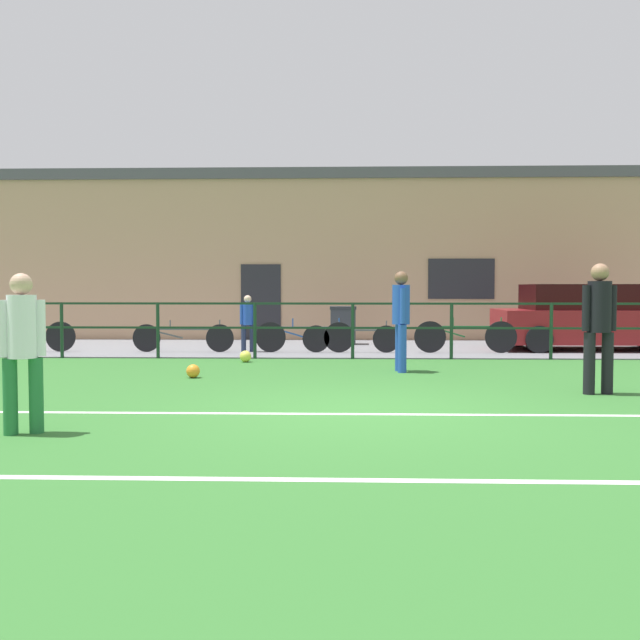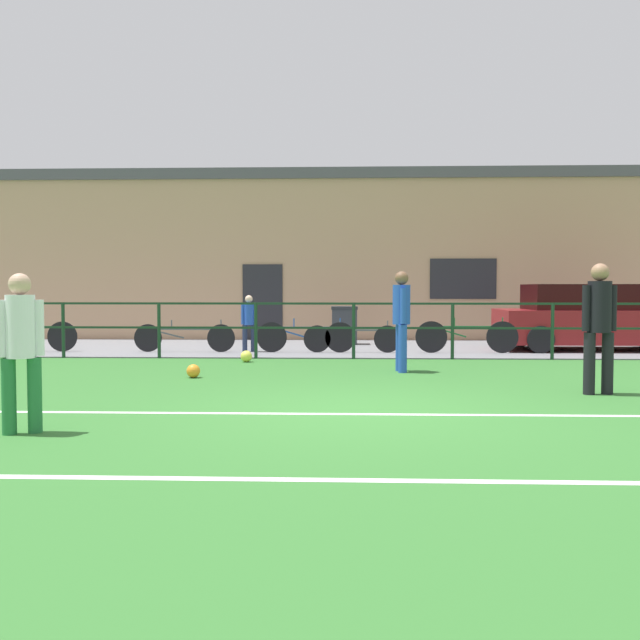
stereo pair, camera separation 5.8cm
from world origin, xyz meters
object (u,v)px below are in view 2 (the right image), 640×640
at_px(player_striker, 401,315).
at_px(soccer_ball_match, 246,356).
at_px(player_winger, 21,343).
at_px(trash_bin_0, 345,325).
at_px(player_goalkeeper, 599,320).
at_px(bicycle_parked_3, 467,336).
at_px(bicycle_parked_2, 184,337).
at_px(bicycle_parked_4, 306,337).
at_px(spectator_child, 249,320).
at_px(soccer_ball_spare, 193,371).
at_px(bicycle_parked_1, 25,336).
at_px(bicycle_parked_0, 352,338).
at_px(parked_car_red, 592,319).

xyz_separation_m(player_striker, soccer_ball_match, (-2.89, 1.46, -0.87)).
xyz_separation_m(player_winger, trash_bin_0, (3.16, 10.92, -0.39)).
height_order(player_goalkeeper, bicycle_parked_3, player_goalkeeper).
height_order(player_goalkeeper, player_striker, player_goalkeeper).
distance_m(player_winger, bicycle_parked_2, 8.64).
xyz_separation_m(player_winger, bicycle_parked_4, (2.30, 8.62, -0.53)).
height_order(player_striker, bicycle_parked_3, player_striker).
bearing_deg(spectator_child, soccer_ball_spare, 76.46).
height_order(player_goalkeeper, bicycle_parked_1, player_goalkeeper).
height_order(player_winger, bicycle_parked_0, player_winger).
distance_m(player_goalkeeper, soccer_ball_spare, 6.13).
relative_size(spectator_child, parked_car_red, 0.29).
xyz_separation_m(player_striker, bicycle_parked_1, (-8.18, 3.36, -0.61)).
bearing_deg(bicycle_parked_4, parked_car_red, 7.77).
relative_size(soccer_ball_spare, bicycle_parked_3, 0.10).
relative_size(parked_car_red, bicycle_parked_4, 1.99).
distance_m(bicycle_parked_4, trash_bin_0, 2.46).
bearing_deg(player_winger, player_striker, -152.23).
height_order(player_striker, player_winger, player_striker).
bearing_deg(bicycle_parked_0, trash_bin_0, 94.25).
relative_size(spectator_child, bicycle_parked_2, 0.56).
relative_size(bicycle_parked_4, trash_bin_0, 2.27).
relative_size(player_winger, bicycle_parked_1, 0.67).
distance_m(bicycle_parked_2, bicycle_parked_3, 6.25).
relative_size(parked_car_red, trash_bin_0, 4.53).
height_order(spectator_child, bicycle_parked_2, spectator_child).
height_order(parked_car_red, bicycle_parked_2, parked_car_red).
height_order(player_winger, spectator_child, player_winger).
bearing_deg(bicycle_parked_0, bicycle_parked_4, 180.00).
relative_size(player_winger, trash_bin_0, 1.65).
distance_m(bicycle_parked_0, bicycle_parked_2, 3.74).
relative_size(soccer_ball_match, parked_car_red, 0.05).
height_order(soccer_ball_spare, bicycle_parked_2, bicycle_parked_2).
xyz_separation_m(player_striker, player_winger, (-4.15, -5.26, -0.08)).
bearing_deg(bicycle_parked_2, bicycle_parked_3, 0.00).
relative_size(parked_car_red, bicycle_parked_2, 1.93).
height_order(soccer_ball_spare, parked_car_red, parked_car_red).
height_order(soccer_ball_match, bicycle_parked_0, bicycle_parked_0).
relative_size(player_striker, parked_car_red, 0.40).
xyz_separation_m(player_striker, bicycle_parked_0, (-0.82, 3.36, -0.65)).
distance_m(player_goalkeeper, trash_bin_0, 8.84).
relative_size(player_striker, bicycle_parked_2, 0.76).
height_order(player_winger, parked_car_red, player_winger).
distance_m(soccer_ball_spare, trash_bin_0, 7.04).
bearing_deg(soccer_ball_spare, player_winger, -99.80).
bearing_deg(bicycle_parked_1, bicycle_parked_2, -0.00).
bearing_deg(soccer_ball_match, soccer_ball_spare, -101.94).
bearing_deg(player_winger, bicycle_parked_2, -111.24).
distance_m(soccer_ball_spare, bicycle_parked_0, 5.02).
distance_m(soccer_ball_spare, bicycle_parked_3, 6.67).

